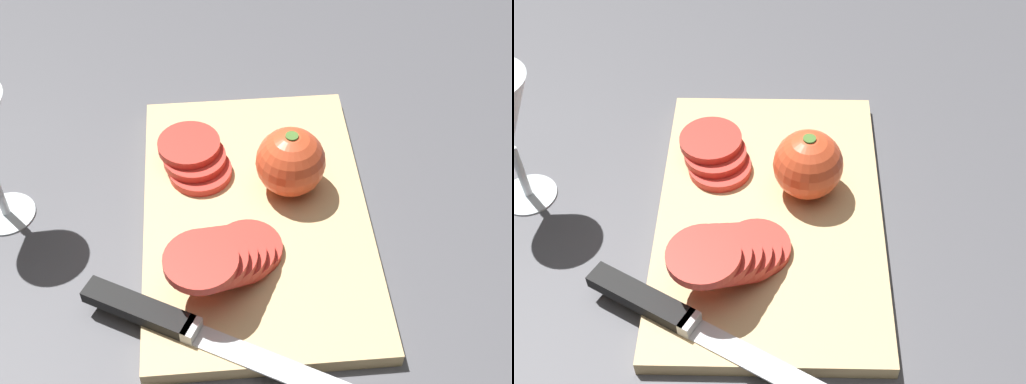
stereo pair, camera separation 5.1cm
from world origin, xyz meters
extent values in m
plane|color=#4C4C51|center=(0.00, 0.00, 0.00)|extent=(3.00, 3.00, 0.00)
cube|color=tan|center=(0.05, 0.04, 0.01)|extent=(0.36, 0.24, 0.02)
cylinder|color=silver|center=(0.09, 0.31, 0.00)|extent=(0.06, 0.06, 0.00)
cylinder|color=silver|center=(0.09, 0.31, 0.04)|extent=(0.01, 0.01, 0.07)
sphere|color=#DB4C28|center=(0.09, 0.00, 0.05)|extent=(0.07, 0.07, 0.07)
cylinder|color=#47702D|center=(0.09, 0.00, 0.09)|extent=(0.01, 0.01, 0.01)
cube|color=silver|center=(-0.13, 0.04, 0.02)|extent=(0.10, 0.15, 0.00)
cube|color=silver|center=(-0.09, 0.11, 0.02)|extent=(0.03, 0.02, 0.01)
cube|color=black|center=(-0.06, 0.16, 0.02)|extent=(0.07, 0.11, 0.01)
cylinder|color=red|center=(0.00, 0.05, 0.02)|extent=(0.07, 0.07, 0.01)
cylinder|color=red|center=(-0.01, 0.06, 0.03)|extent=(0.07, 0.07, 0.01)
cylinder|color=red|center=(-0.02, 0.07, 0.04)|extent=(0.07, 0.07, 0.01)
cylinder|color=red|center=(-0.03, 0.08, 0.05)|extent=(0.07, 0.07, 0.01)
cylinder|color=red|center=(-0.04, 0.09, 0.06)|extent=(0.07, 0.07, 0.01)
cylinder|color=red|center=(-0.05, 0.10, 0.07)|extent=(0.07, 0.07, 0.01)
cylinder|color=red|center=(0.11, 0.10, 0.02)|extent=(0.07, 0.07, 0.01)
cylinder|color=red|center=(0.12, 0.10, 0.03)|extent=(0.07, 0.07, 0.01)
cylinder|color=red|center=(0.13, 0.11, 0.04)|extent=(0.07, 0.07, 0.01)
camera|label=1|loc=(-0.44, 0.08, 0.58)|focal=50.00mm
camera|label=2|loc=(-0.44, 0.03, 0.58)|focal=50.00mm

